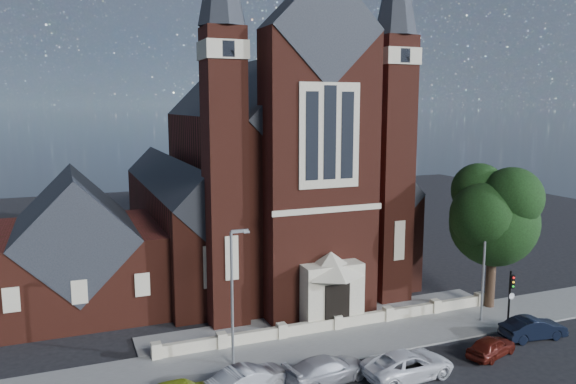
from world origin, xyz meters
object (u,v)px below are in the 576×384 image
traffic_signal (511,292)px  church (257,180)px  parish_hall (76,254)px  car_navy (533,328)px  street_lamp_left (233,290)px  car_silver_a (249,380)px  street_lamp_right (485,258)px  car_silver_b (327,369)px  car_white_suv (408,365)px  street_tree (498,217)px  car_dark_red (491,346)px

traffic_signal → church: bearing=118.2°
church → parish_hall: bearing=-162.8°
traffic_signal → car_navy: 2.72m
street_lamp_left → car_silver_a: size_ratio=1.78×
church → car_silver_a: church is taller
street_lamp_left → street_lamp_right: (18.00, 0.00, 0.00)m
street_lamp_left → car_silver_b: (4.16, -3.72, -3.88)m
car_white_suv → street_lamp_left: bearing=56.2°
street_tree → car_silver_b: (-16.35, -5.43, -6.24)m
church → street_lamp_right: 21.76m
traffic_signal → car_white_suv: traffic_signal is taller
street_tree → traffic_signal: street_tree is taller
street_lamp_right → car_silver_a: street_lamp_right is taller
street_tree → street_lamp_right: 3.84m
traffic_signal → car_silver_b: traffic_signal is taller
street_lamp_left → car_silver_b: street_lamp_left is taller
parish_hall → traffic_signal: size_ratio=3.05×
street_lamp_left → car_dark_red: size_ratio=2.19×
car_white_suv → street_lamp_right: bearing=-66.2°
car_white_suv → car_dark_red: size_ratio=1.44×
church → car_navy: size_ratio=8.04×
car_white_suv → car_dark_red: bearing=-90.5°
car_silver_b → street_tree: bearing=-81.4°
parish_hall → car_navy: parish_hall is taller
street_lamp_right → street_tree: bearing=34.3°
traffic_signal → car_silver_a: traffic_signal is taller
church → street_lamp_right: bearing=-62.0°
street_tree → traffic_signal: 5.70m
car_navy → car_dark_red: bearing=109.2°
traffic_signal → street_lamp_right: bearing=120.0°
parish_hall → street_lamp_left: size_ratio=1.51×
church → car_silver_a: (-8.11, -22.29, -7.44)m
parish_hall → street_tree: size_ratio=1.14×
street_tree → car_navy: (-1.44, -5.26, -6.24)m
parish_hall → street_tree: 31.27m
street_tree → car_navy: street_tree is taller
street_tree → traffic_signal: bearing=-115.9°
church → car_white_suv: bearing=-88.4°
parish_hall → street_tree: street_tree is taller
street_lamp_right → car_silver_a: size_ratio=1.78×
church → car_silver_b: bearing=-99.4°
traffic_signal → car_white_suv: size_ratio=0.75×
street_lamp_left → car_dark_red: 15.91m
church → street_lamp_right: (10.09, -18.94, -3.59)m
street_tree → street_lamp_left: (-20.51, -1.71, -2.36)m
parish_hall → street_tree: (28.60, -12.29, 2.95)m
car_silver_a → car_dark_red: size_ratio=1.23×
traffic_signal → car_navy: traffic_signal is taller
street_lamp_left → parish_hall: bearing=120.0°
church → car_silver_a: 24.86m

